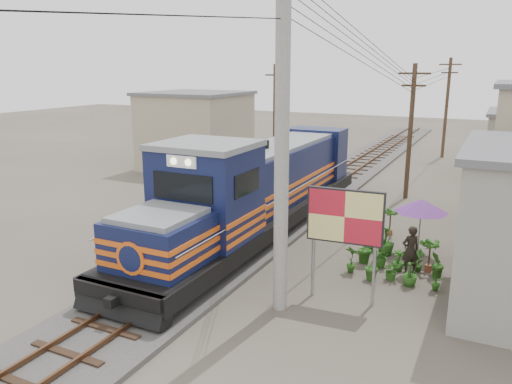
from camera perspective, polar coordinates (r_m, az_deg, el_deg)
The scene contains 14 objects.
ground at distance 16.86m, azimuth -7.69°, elevation -9.87°, with size 120.00×120.00×0.00m, color #473F35.
ballast at distance 25.25m, azimuth 5.00°, elevation -1.43°, with size 3.60×70.00×0.16m, color #595651.
track at distance 25.20m, azimuth 5.01°, elevation -1.03°, with size 1.15×70.00×0.12m.
locomotive at distance 20.53m, azimuth 0.20°, elevation 0.08°, with size 3.17×17.25×4.27m.
utility_pole_main at distance 13.41m, azimuth 2.98°, elevation 6.30°, with size 0.40×0.40×10.00m.
wooden_pole_mid at distance 27.22m, azimuth 17.23°, elevation 6.86°, with size 1.60×0.24×7.00m.
wooden_pole_far at distance 41.00m, azimuth 20.95°, elevation 9.16°, with size 1.60×0.24×7.50m.
wooden_pole_left at distance 33.79m, azimuth 2.16°, elevation 8.77°, with size 1.60×0.24×7.00m.
power_lines at distance 23.00m, azimuth 3.65°, elevation 15.94°, with size 9.65×19.00×3.30m.
shophouse_left at distance 34.54m, azimuth -6.89°, elevation 7.01°, with size 6.30×6.30×5.20m.
billboard at distance 14.63m, azimuth 10.12°, elevation -3.12°, with size 2.23×0.29×3.44m.
market_umbrella at distance 19.19m, azimuth 18.39°, elevation -1.53°, with size 2.31×2.31×2.15m.
vendor at distance 17.61m, azimuth 17.23°, elevation -6.36°, with size 0.62×0.41×1.70m, color black.
plant_nursery at distance 18.00m, azimuth 14.83°, elevation -7.09°, with size 3.30×3.25×1.14m.
Camera 1 is at (8.75, -12.70, 6.82)m, focal length 35.00 mm.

